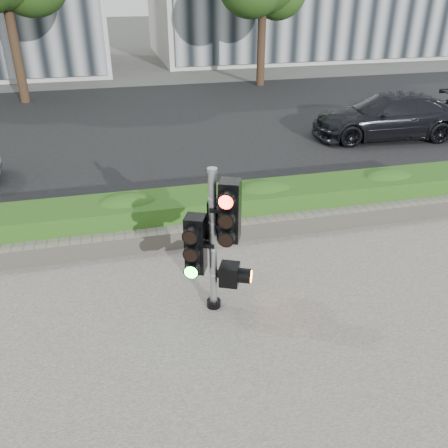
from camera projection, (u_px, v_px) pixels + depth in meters
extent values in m
plane|color=#51514C|center=(222.00, 305.00, 7.17)|extent=(120.00, 120.00, 0.00)
cube|color=#9E9389|center=(277.00, 445.00, 5.01)|extent=(16.00, 11.00, 0.03)
cube|color=black|center=(152.00, 126.00, 15.78)|extent=(60.00, 13.00, 0.02)
cube|color=gray|center=(187.00, 212.00, 9.86)|extent=(60.00, 0.25, 0.12)
cube|color=gray|center=(198.00, 235.00, 8.71)|extent=(12.00, 0.32, 0.34)
cube|color=#4E8629|center=(191.00, 211.00, 9.20)|extent=(12.00, 1.00, 0.68)
cylinder|color=black|center=(16.00, 49.00, 17.78)|extent=(0.36, 0.36, 4.03)
cylinder|color=black|center=(261.00, 44.00, 20.84)|extent=(0.36, 0.36, 3.58)
cylinder|color=black|center=(214.00, 303.00, 7.08)|extent=(0.21, 0.21, 0.10)
cylinder|color=gray|center=(213.00, 244.00, 6.60)|extent=(0.11, 0.11, 2.15)
cylinder|color=gray|center=(212.00, 170.00, 6.09)|extent=(0.14, 0.14, 0.05)
cube|color=#FF1107|center=(230.00, 211.00, 6.28)|extent=(0.36, 0.36, 0.86)
cube|color=#14E51E|center=(196.00, 244.00, 6.62)|extent=(0.36, 0.36, 0.86)
cube|color=black|center=(218.00, 218.00, 6.68)|extent=(0.36, 0.36, 0.59)
cube|color=orange|center=(229.00, 274.00, 6.82)|extent=(0.36, 0.36, 0.31)
imported|color=black|center=(388.00, 116.00, 14.30)|extent=(4.71, 2.32, 1.32)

